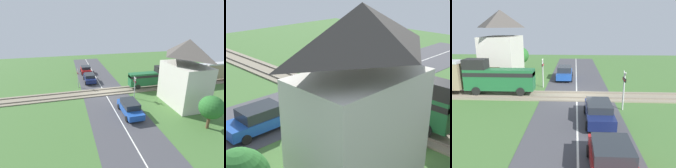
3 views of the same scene
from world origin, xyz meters
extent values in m
plane|color=#426B33|center=(0.00, 0.00, 0.00)|extent=(60.00, 60.00, 0.00)
cube|color=#424247|center=(0.00, 0.00, 0.01)|extent=(48.00, 6.40, 0.02)
cube|color=silver|center=(0.00, 0.00, 0.02)|extent=(48.00, 0.12, 0.00)
cube|color=gray|center=(0.00, 0.00, 0.06)|extent=(2.80, 48.00, 0.12)
cube|color=slate|center=(-0.72, 0.00, 0.18)|extent=(0.10, 48.00, 0.12)
cube|color=slate|center=(0.72, 0.00, 0.18)|extent=(0.10, 48.00, 0.12)
cube|color=#1E6033|center=(0.00, 7.04, 1.57)|extent=(1.35, 6.30, 1.90)
cube|color=black|center=(0.00, 7.04, 2.09)|extent=(1.37, 6.30, 0.36)
cube|color=black|center=(0.00, 9.18, 2.97)|extent=(1.35, 2.01, 0.90)
cylinder|color=black|center=(-0.72, 5.02, 0.62)|extent=(0.14, 0.76, 0.76)
cylinder|color=black|center=(0.72, 5.02, 0.62)|extent=(0.14, 0.76, 0.76)
cylinder|color=black|center=(-0.72, 9.05, 0.62)|extent=(0.14, 0.76, 0.76)
cylinder|color=black|center=(0.72, 9.05, 0.62)|extent=(0.14, 0.76, 0.76)
cylinder|color=black|center=(0.72, 11.72, 0.62)|extent=(0.14, 0.76, 0.76)
cube|color=#141E4C|center=(-5.28, -1.44, 0.62)|extent=(4.23, 1.71, 0.64)
cube|color=#23282D|center=(-5.28, -1.44, 1.17)|extent=(2.33, 1.57, 0.46)
cylinder|color=black|center=(-3.91, -0.59, 0.30)|extent=(0.60, 0.18, 0.60)
cylinder|color=black|center=(-3.91, -2.29, 0.30)|extent=(0.60, 0.18, 0.60)
cylinder|color=black|center=(-6.66, -0.59, 0.30)|extent=(0.60, 0.18, 0.60)
cylinder|color=black|center=(-6.66, -2.29, 0.30)|extent=(0.60, 0.18, 0.60)
cube|color=#1E4CA8|center=(6.87, 1.44, 0.63)|extent=(4.47, 1.76, 0.65)
cube|color=#23282D|center=(6.87, 1.44, 1.27)|extent=(2.46, 1.62, 0.63)
cylinder|color=black|center=(5.42, 0.56, 0.30)|extent=(0.60, 0.18, 0.60)
cylinder|color=black|center=(5.42, 2.32, 0.30)|extent=(0.60, 0.18, 0.60)
cylinder|color=black|center=(8.33, 0.56, 0.30)|extent=(0.60, 0.18, 0.60)
cylinder|color=black|center=(8.33, 2.32, 0.30)|extent=(0.60, 0.18, 0.60)
cube|color=#A81919|center=(-10.65, -1.44, 0.61)|extent=(3.66, 1.84, 0.62)
cube|color=#23282D|center=(-10.65, -1.44, 1.18)|extent=(2.01, 1.70, 0.52)
cylinder|color=black|center=(-9.46, -0.52, 0.30)|extent=(0.60, 0.18, 0.60)
cylinder|color=black|center=(-9.46, -2.36, 0.30)|extent=(0.60, 0.18, 0.60)
cylinder|color=#B7B7B7|center=(-3.01, -3.52, 1.47)|extent=(0.12, 0.12, 2.93)
cube|color=black|center=(-3.01, -3.52, 2.40)|extent=(0.90, 0.08, 0.28)
sphere|color=red|center=(-3.28, -3.52, 2.40)|extent=(0.18, 0.18, 0.18)
sphere|color=red|center=(-2.74, -3.52, 2.40)|extent=(0.18, 0.18, 0.18)
cube|color=silver|center=(-3.01, -3.52, 2.68)|extent=(0.72, 0.04, 0.72)
cube|color=silver|center=(-3.01, -3.52, 2.68)|extent=(0.72, 0.04, 0.72)
cylinder|color=#B7B7B7|center=(3.01, 3.52, 1.47)|extent=(0.12, 0.12, 2.93)
cube|color=black|center=(3.01, 3.52, 2.40)|extent=(0.90, 0.08, 0.28)
sphere|color=red|center=(3.28, 3.52, 2.40)|extent=(0.18, 0.18, 0.18)
sphere|color=red|center=(2.74, 3.52, 2.40)|extent=(0.18, 0.18, 0.18)
cube|color=silver|center=(3.01, 3.52, 2.68)|extent=(0.72, 0.04, 0.72)
cube|color=silver|center=(3.01, 3.52, 2.68)|extent=(0.72, 0.04, 0.72)
cube|color=beige|center=(6.08, 8.66, 2.57)|extent=(5.78, 3.65, 5.14)
pyramid|color=#47423D|center=(6.08, 8.66, 7.08)|extent=(6.24, 3.95, 1.93)
cube|color=#472D1E|center=(3.17, 8.66, 1.05)|extent=(0.06, 1.10, 2.10)
cylinder|color=#333338|center=(1.64, 9.41, 0.64)|extent=(0.37, 0.37, 1.28)
sphere|color=beige|center=(1.64, 9.41, 1.40)|extent=(0.23, 0.23, 0.23)
cylinder|color=brown|center=(11.47, 7.87, 0.67)|extent=(0.28, 0.28, 1.33)
sphere|color=#286628|center=(11.47, 7.87, 2.29)|extent=(2.25, 2.25, 2.25)
camera|label=1|loc=(23.31, -4.99, 10.06)|focal=28.00mm
camera|label=2|loc=(15.41, 16.79, 9.17)|focal=50.00mm
camera|label=3|loc=(-19.06, 0.21, 6.29)|focal=35.00mm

